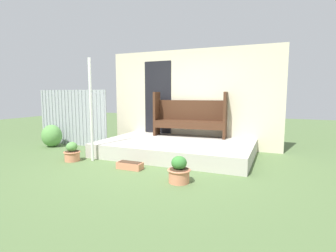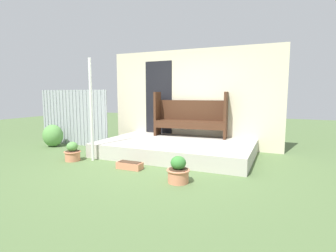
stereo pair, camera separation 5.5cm
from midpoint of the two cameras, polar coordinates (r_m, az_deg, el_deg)
ground_plane at (r=5.30m, az=-3.67°, el=-8.65°), size 24.00×24.00×0.00m
porch_slab at (r=6.19m, az=1.43°, el=-4.83°), size 3.49×2.16×0.32m
house_wall at (r=7.11m, az=4.45°, el=5.97°), size 4.69×0.08×2.60m
fence_corrugated at (r=7.79m, az=-20.32°, el=1.72°), size 2.29×0.05×1.54m
support_post at (r=5.76m, az=-16.69°, el=3.29°), size 0.06×0.06×2.17m
bench at (r=6.84m, az=4.54°, el=2.31°), size 1.90×0.53×1.16m
flower_pot_left at (r=5.99m, az=-20.41°, el=-5.47°), size 0.35×0.35×0.41m
flower_pot_middle at (r=4.29m, az=2.05°, el=-9.78°), size 0.38×0.38×0.44m
planter_box_rect at (r=5.12m, az=-8.61°, el=-8.49°), size 0.50×0.21×0.14m
shrub_by_fence at (r=7.78m, az=-24.16°, el=-1.95°), size 0.56×0.50×0.60m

